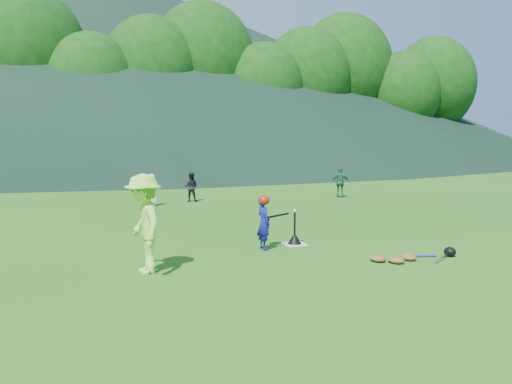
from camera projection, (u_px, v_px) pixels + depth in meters
ground at (295, 245)px, 10.78m from camera, size 120.00×120.00×0.00m
home_plate at (295, 244)px, 10.78m from camera, size 0.45×0.45×0.02m
baseball at (295, 211)px, 10.70m from camera, size 0.08×0.08×0.08m
batter_child at (264, 223)px, 10.25m from camera, size 0.29×0.42×1.11m
adult_coach at (144, 224)px, 8.40m from camera, size 0.74×1.15×1.69m
fielder_a at (151, 190)px, 17.03m from camera, size 0.60×0.45×1.11m
fielder_b at (191, 187)px, 18.33m from camera, size 0.65×0.59×1.08m
fielder_c at (340, 182)px, 19.55m from camera, size 0.75×0.62×1.20m
batting_tee at (295, 239)px, 10.76m from camera, size 0.30×0.30×0.68m
batter_gear at (265, 201)px, 10.21m from camera, size 0.71×0.32×0.47m
equipment_pile at (409, 257)px, 9.36m from camera, size 1.80×0.71×0.19m
outfield_fence at (141, 161)px, 36.96m from camera, size 70.07×0.08×1.33m
tree_line at (133, 69)px, 41.71m from camera, size 70.04×11.40×14.82m
distant_hills at (55, 64)px, 83.40m from camera, size 155.00×140.00×32.00m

